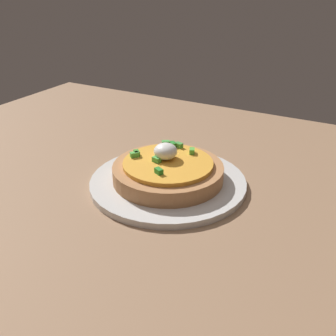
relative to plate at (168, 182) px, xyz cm
name	(u,v)px	position (x,y,z in cm)	size (l,w,h in cm)	color
dining_table	(67,191)	(-7.59, 14.41, -1.81)	(97.88, 84.48, 2.60)	#947052
plate	(168,182)	(0.00, 0.00, 0.00)	(24.50, 24.50, 1.02)	silver
pizza	(168,170)	(0.04, 0.05, 2.09)	(17.27, 17.27, 5.62)	#B87E4E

